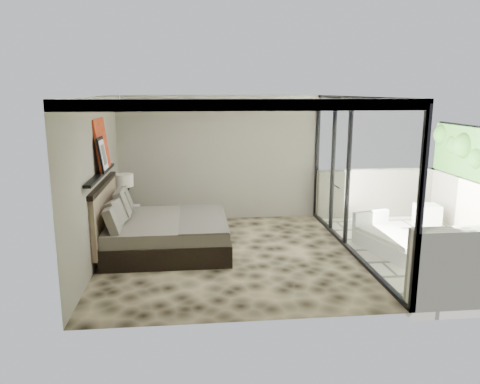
{
  "coord_description": "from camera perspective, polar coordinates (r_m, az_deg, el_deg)",
  "views": [
    {
      "loc": [
        -0.64,
        -7.96,
        2.89
      ],
      "look_at": [
        0.25,
        0.4,
        1.07
      ],
      "focal_mm": 35.0,
      "sensor_mm": 36.0,
      "label": 1
    }
  ],
  "objects": [
    {
      "name": "ottoman",
      "position": [
        10.97,
        21.82,
        -2.65
      ],
      "size": [
        0.51,
        0.51,
        0.48
      ],
      "primitive_type": "cube",
      "rotation": [
        0.0,
        0.0,
        -0.08
      ],
      "color": "white",
      "rests_on": "terrace_slab"
    },
    {
      "name": "picture_ledge",
      "position": [
        8.32,
        -16.64,
        2.09
      ],
      "size": [
        0.12,
        2.2,
        0.05
      ],
      "primitive_type": "cube",
      "color": "black",
      "rests_on": "left_wall"
    },
    {
      "name": "nightstand",
      "position": [
        10.11,
        -13.49,
        -3.31
      ],
      "size": [
        0.51,
        0.51,
        0.48
      ],
      "primitive_type": "cube",
      "rotation": [
        0.0,
        0.0,
        -0.06
      ],
      "color": "black",
      "rests_on": "floor"
    },
    {
      "name": "framed_print",
      "position": [
        8.34,
        -16.42,
        4.39
      ],
      "size": [
        0.11,
        0.5,
        0.6
      ],
      "primitive_type": "cube",
      "rotation": [
        0.0,
        -0.14,
        0.0
      ],
      "color": "black",
      "rests_on": "picture_ledge"
    },
    {
      "name": "terrace_slab",
      "position": [
        9.55,
        21.82,
        -6.67
      ],
      "size": [
        3.0,
        5.0,
        0.12
      ],
      "primitive_type": "cube",
      "color": "beige",
      "rests_on": "ground"
    },
    {
      "name": "table_lamp",
      "position": [
        10.0,
        -13.91,
        0.73
      ],
      "size": [
        0.38,
        0.38,
        0.69
      ],
      "color": "black",
      "rests_on": "nightstand"
    },
    {
      "name": "floor",
      "position": [
        8.49,
        -1.38,
        -7.68
      ],
      "size": [
        5.0,
        5.0,
        0.0
      ],
      "primitive_type": "plane",
      "color": "black",
      "rests_on": "ground"
    },
    {
      "name": "abstract_canvas",
      "position": [
        8.61,
        -16.51,
        5.62
      ],
      "size": [
        0.13,
        0.9,
        0.9
      ],
      "primitive_type": "cube",
      "rotation": [
        0.0,
        -0.1,
        0.0
      ],
      "color": "#AF1C0F",
      "rests_on": "picture_ledge"
    },
    {
      "name": "glass_wall",
      "position": [
        8.59,
        13.7,
        1.89
      ],
      "size": [
        0.08,
        5.0,
        2.8
      ],
      "primitive_type": "cube",
      "color": "white",
      "rests_on": "floor"
    },
    {
      "name": "left_wall",
      "position": [
        8.25,
        -17.14,
        1.28
      ],
      "size": [
        0.02,
        5.0,
        2.8
      ],
      "primitive_type": "cube",
      "color": "gray",
      "rests_on": "floor"
    },
    {
      "name": "back_wall",
      "position": [
        10.57,
        -2.52,
        4.11
      ],
      "size": [
        4.5,
        0.02,
        2.8
      ],
      "primitive_type": "cube",
      "color": "gray",
      "rests_on": "floor"
    },
    {
      "name": "ceiling",
      "position": [
        7.98,
        -1.49,
        11.5
      ],
      "size": [
        4.5,
        5.0,
        0.02
      ],
      "primitive_type": "cube",
      "color": "silver",
      "rests_on": "back_wall"
    },
    {
      "name": "lounger",
      "position": [
        9.05,
        18.07,
        -5.77
      ],
      "size": [
        1.14,
        1.69,
        0.6
      ],
      "rotation": [
        0.0,
        0.0,
        0.26
      ],
      "color": "white",
      "rests_on": "terrace_slab"
    },
    {
      "name": "bed",
      "position": [
        8.72,
        -9.48,
        -4.79
      ],
      "size": [
        2.25,
        2.18,
        1.25
      ],
      "color": "black",
      "rests_on": "floor"
    }
  ]
}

